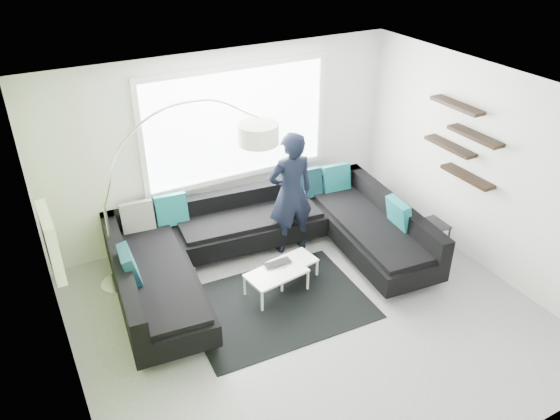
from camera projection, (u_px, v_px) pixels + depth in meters
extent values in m
plane|color=gray|center=(308.00, 315.00, 6.90)|extent=(5.50, 5.50, 0.00)
cube|color=white|center=(224.00, 144.00, 8.11)|extent=(5.50, 0.04, 2.80)
cube|color=white|center=(475.00, 365.00, 4.30)|extent=(5.50, 0.04, 2.80)
cube|color=white|center=(59.00, 293.00, 5.07)|extent=(0.04, 5.00, 2.80)
cube|color=white|center=(486.00, 171.00, 7.34)|extent=(0.04, 5.00, 2.80)
cube|color=silver|center=(315.00, 102.00, 5.50)|extent=(5.50, 5.00, 0.04)
cube|color=#7FB72D|center=(60.00, 293.00, 5.08)|extent=(0.01, 5.00, 2.80)
cube|color=white|center=(237.00, 124.00, 8.01)|extent=(2.96, 0.06, 1.68)
cube|color=white|center=(52.00, 242.00, 5.46)|extent=(0.12, 0.66, 0.66)
cube|color=black|center=(462.00, 141.00, 7.45)|extent=(0.20, 1.24, 0.95)
cube|color=black|center=(270.00, 260.00, 7.59)|extent=(4.36, 2.95, 0.43)
cube|color=black|center=(269.00, 237.00, 7.40)|extent=(4.36, 2.95, 0.33)
cube|color=#0C4C51|center=(269.00, 232.00, 7.36)|extent=(3.70, 0.58, 0.46)
cube|color=black|center=(278.00, 304.00, 7.08)|extent=(2.34, 1.75, 0.01)
cube|color=white|center=(285.00, 275.00, 7.36)|extent=(1.09, 0.73, 0.33)
cube|color=black|center=(429.00, 240.00, 7.91)|extent=(0.41, 0.41, 0.55)
imported|color=black|center=(291.00, 193.00, 7.76)|extent=(0.75, 0.55, 1.86)
imported|color=black|center=(280.00, 265.00, 7.25)|extent=(0.37, 0.24, 0.03)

